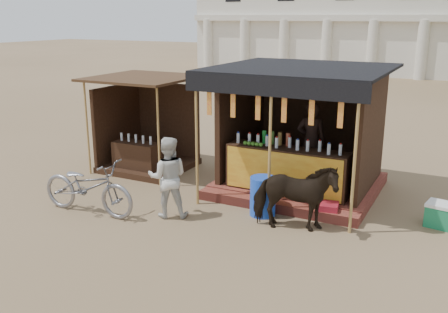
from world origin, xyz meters
name	(u,v)px	position (x,y,z in m)	size (l,w,h in m)	color
ground	(183,237)	(0.00, 0.00, 0.00)	(120.00, 120.00, 0.00)	#846B4C
main_stall	(300,146)	(1.01, 3.36, 1.03)	(3.60, 3.61, 2.78)	brown
secondary_stall	(144,135)	(-3.17, 3.24, 0.85)	(2.40, 2.40, 2.38)	#351F13
cow	(294,197)	(1.64, 1.19, 0.65)	(0.70, 1.54, 1.30)	black
motorbike	(88,187)	(-2.28, 0.13, 0.56)	(0.74, 2.12, 1.11)	gray
bystander	(168,177)	(-0.77, 0.72, 0.80)	(0.78, 0.61, 1.61)	beige
blue_barrel	(263,196)	(0.85, 1.61, 0.39)	(0.51, 0.51, 0.78)	blue
red_crate	(328,211)	(2.06, 2.00, 0.16)	(0.38, 0.39, 0.32)	maroon
cooler	(444,215)	(4.10, 2.60, 0.23)	(0.70, 0.54, 0.46)	#1B7B4C
background_building	(385,14)	(-2.00, 29.94, 3.98)	(26.00, 7.45, 8.18)	silver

